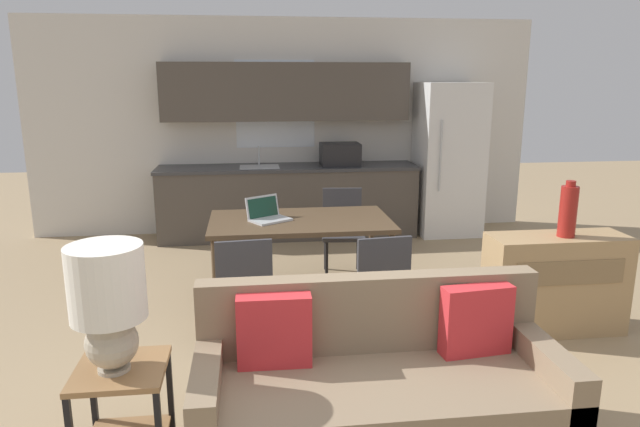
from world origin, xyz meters
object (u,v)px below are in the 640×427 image
Objects in this scene: table_lamp at (108,299)px; vase at (568,211)px; dining_table at (300,227)px; dining_chair_near_left at (243,286)px; couch at (377,385)px; dining_chair_far_right at (343,227)px; laptop at (267,214)px; credenza at (555,283)px; dining_chair_near_right at (378,283)px; refrigerator at (448,159)px; side_table at (123,399)px.

table_lamp is 3.34m from vase.
dining_chair_near_left reaches higher than dining_table.
dining_table is at bearing 61.15° from table_lamp.
dining_chair_near_left is (-0.72, 1.24, 0.13)m from couch.
couch is 2.22m from vase.
table_lamp reaches higher than dining_chair_far_right.
couch is 4.75× the size of laptop.
dining_chair_near_right reaches higher than credenza.
couch is 1.80× the size of credenza.
dining_chair_near_right is at bearing -79.46° from laptop.
dining_chair_far_right is at bearing 12.40° from laptop.
vase is at bearing -92.37° from refrigerator.
dining_chair_near_left is at bearing 179.59° from vase.
vase reaches higher than dining_table.
couch is 1.47m from table_lamp.
credenza is 2.13m from dining_chair_far_right.
dining_table is 2.33m from side_table.
side_table is 0.56m from table_lamp.
dining_chair_near_left is 1.00× the size of dining_chair_near_right.
dining_chair_far_right is at bearing -127.24° from dining_chair_near_left.
credenza is at bearing -51.94° from laptop.
laptop is at bearing -53.13° from dining_chair_near_right.
vase is (1.97, -0.80, 0.27)m from dining_table.
dining_chair_near_left is at bearing 63.70° from side_table.
dining_chair_near_right is 1.00× the size of dining_chair_far_right.
couch is at bearing -0.21° from side_table.
vase is 2.41m from laptop.
vase is at bearing -22.12° from dining_table.
dining_chair_far_right is (0.50, 0.80, -0.23)m from dining_table.
laptop is at bearing -137.38° from refrigerator.
side_table is at bearing -127.09° from refrigerator.
couch is 2.23× the size of dining_chair_near_left.
laptop is (-0.51, 2.04, 0.48)m from couch.
side_table is 3.28m from credenza.
credenza is at bearing 22.40° from table_lamp.
vase is 0.50× the size of dining_chair_near_left.
side_table is 0.50× the size of credenza.
vase reaches higher than dining_chair_near_left.
side_table is (-3.20, -4.23, -0.60)m from refrigerator.
couch is (0.23, -2.02, -0.36)m from dining_table.
dining_chair_far_right is 1.16m from laptop.
side_table is 2.00m from dining_chair_near_right.
dining_table is 2.38× the size of table_lamp.
side_table is 1.33× the size of laptop.
table_lamp is at bearing -118.85° from dining_table.
dining_chair_near_right reaches higher than side_table.
table_lamp is 1.60× the size of laptop.
credenza is 1.24× the size of dining_chair_near_left.
dining_chair_far_right is at bearing 57.66° from dining_table.
couch is at bearing 0.66° from table_lamp.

